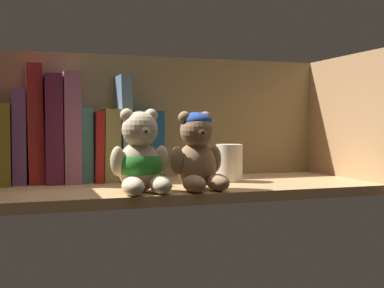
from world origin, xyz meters
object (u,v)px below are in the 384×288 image
Objects in this scene: book_5 at (70,128)px; pillar_candle at (229,163)px; book_6 at (85,145)px; book_8 at (109,145)px; book_9 at (123,128)px; book_1 at (5,144)px; book_7 at (96,146)px; book_4 at (53,129)px; book_2 at (19,137)px; book_10 at (136,145)px; book_11 at (151,145)px; book_3 at (35,124)px; teddy_bear_larger at (140,159)px; teddy_bear_smaller at (197,153)px.

book_5 reaches higher than pillar_candle.
book_8 is (5.16, 0.00, -0.11)cm from book_6.
book_8 is 4.79cm from book_9.
book_7 is (18.80, 0.00, -0.76)cm from book_1.
book_4 is 0.99× the size of book_9.
book_6 is 1.06× the size of book_7.
book_2 is 1.27× the size of book_10.
book_6 is at bearing 0.00° from book_5.
book_8 reaches higher than book_11.
book_3 is 13.71cm from book_7.
book_9 is at bearing 0.00° from book_1.
book_9 is 2.85× the size of pillar_candle.
book_5 is 1.52× the size of teddy_bear_larger.
book_11 is at bearing 0.00° from book_6.
book_1 reaches higher than book_6.
book_3 is (5.99, 0.00, 4.12)cm from book_1.
book_6 reaches higher than teddy_bear_smaller.
book_8 is at bearing 180.00° from book_11.
pillar_candle is (43.36, -10.51, -5.78)cm from book_2.
book_4 is at bearing 180.00° from book_7.
book_7 is at bearing 127.02° from teddy_bear_smaller.
book_2 reaches higher than book_7.
book_10 is 1.01× the size of teddy_bear_larger.
pillar_candle is (18.36, -10.51, -3.69)cm from book_10.
book_9 is (3.07, 0.00, 3.68)cm from book_8.
book_3 is 1.09× the size of book_4.
teddy_bear_smaller is at bearing -80.43° from book_11.
book_1 is at bearing 167.16° from pillar_candle.
book_1 is at bearing 137.96° from teddy_bear_larger.
book_3 reaches higher than book_9.
book_8 is 25.13cm from teddy_bear_smaller.
book_1 is at bearing 180.00° from book_8.
book_2 is at bearing 180.00° from book_11.
book_8 is at bearing 180.00° from book_9.
book_5 is 15.02cm from book_10.
book_7 is 0.98× the size of book_11.
book_10 is 22.50cm from teddy_bear_smaller.
book_5 is at bearing 0.00° from book_1.
teddy_bear_smaller is (11.03, 0.18, 1.06)cm from teddy_bear_larger.
book_10 is at bearing 79.65° from teddy_bear_larger.
book_7 is 0.96× the size of book_8.
book_2 is at bearing 180.00° from book_3.
teddy_bear_smaller is at bearing -64.48° from book_9.
book_4 is 1.48× the size of teddy_bear_larger.
book_4 is at bearing 180.00° from book_9.
book_10 is at bearing 0.00° from book_9.
book_7 is 29.51cm from pillar_candle.
book_1 is 3.17cm from book_2.
pillar_candle is at bearing -35.29° from book_11.
teddy_bear_larger is (-3.93, -21.52, -1.70)cm from book_10.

